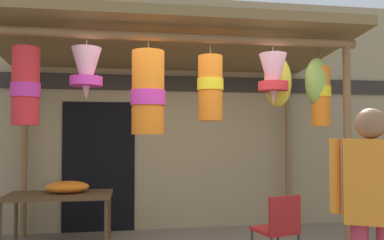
{
  "coord_description": "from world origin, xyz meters",
  "views": [
    {
      "loc": [
        -0.7,
        -4.0,
        1.5
      ],
      "look_at": [
        0.12,
        1.23,
        1.69
      ],
      "focal_mm": 36.07,
      "sensor_mm": 36.0,
      "label": 1
    }
  ],
  "objects": [
    {
      "name": "folding_chair",
      "position": [
        0.89,
        0.02,
        0.5
      ],
      "size": [
        0.49,
        0.49,
        0.84
      ],
      "color": "#AD1E1E",
      "rests_on": "ground_plane"
    },
    {
      "name": "customer_foreground",
      "position": [
        1.07,
        -1.36,
        1.0
      ],
      "size": [
        0.54,
        0.38,
        1.69
      ],
      "color": "#B23347",
      "rests_on": "ground_plane"
    },
    {
      "name": "flower_heap_on_table",
      "position": [
        -1.54,
        1.39,
        0.79
      ],
      "size": [
        0.57,
        0.4,
        0.16
      ],
      "color": "orange",
      "rests_on": "display_table"
    },
    {
      "name": "shop_facade",
      "position": [
        -0.01,
        2.27,
        1.86
      ],
      "size": [
        11.28,
        0.29,
        3.73
      ],
      "color": "#9E8966",
      "rests_on": "ground_plane"
    },
    {
      "name": "market_stall_canopy",
      "position": [
        -0.17,
        0.86,
        2.45
      ],
      "size": [
        4.59,
        2.27,
        2.87
      ],
      "color": "brown",
      "rests_on": "ground_plane"
    },
    {
      "name": "display_table",
      "position": [
        -1.64,
        1.34,
        0.64
      ],
      "size": [
        1.36,
        0.77,
        0.71
      ],
      "color": "brown",
      "rests_on": "ground_plane"
    }
  ]
}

